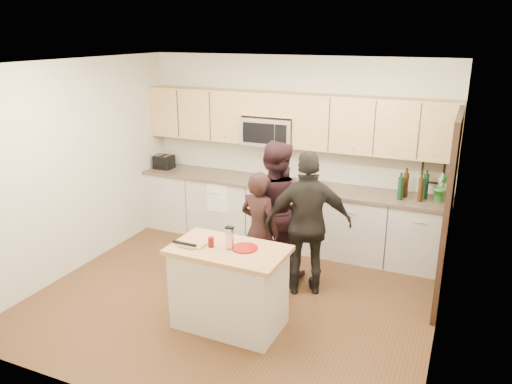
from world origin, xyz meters
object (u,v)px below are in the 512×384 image
at_px(island, 229,287).
at_px(woman_center, 274,209).
at_px(woman_left, 259,230).
at_px(woman_right, 308,224).
at_px(toaster, 164,162).

height_order(island, woman_center, woman_center).
distance_m(island, woman_left, 0.99).
bearing_deg(island, woman_right, 64.48).
bearing_deg(woman_left, woman_right, -158.03).
bearing_deg(woman_right, island, 39.91).
bearing_deg(woman_right, woman_center, -51.35).
xyz_separation_m(island, woman_left, (-0.06, 0.95, 0.28)).
relative_size(toaster, woman_left, 0.19).
xyz_separation_m(woman_center, woman_right, (0.54, -0.29, -0.01)).
bearing_deg(woman_center, woman_right, 153.34).
xyz_separation_m(toaster, woman_left, (2.20, -1.30, -0.31)).
xyz_separation_m(toaster, woman_right, (2.78, -1.21, -0.17)).
bearing_deg(woman_left, woman_center, -83.39).
distance_m(island, toaster, 3.24).
bearing_deg(woman_center, island, 92.03).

